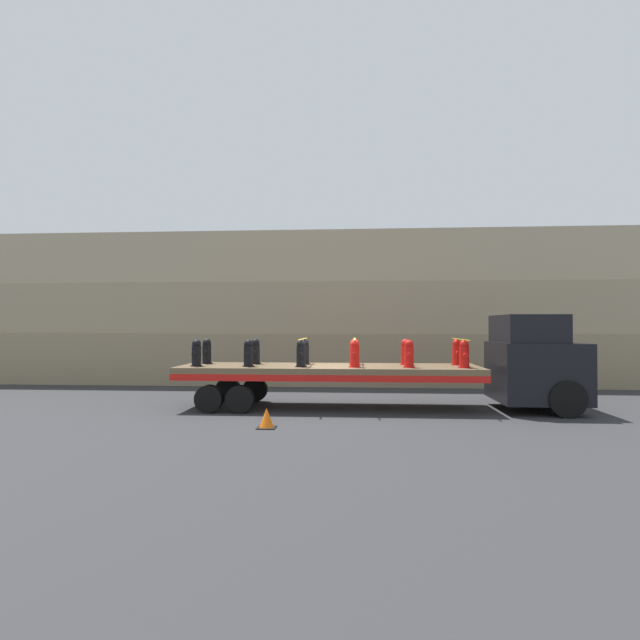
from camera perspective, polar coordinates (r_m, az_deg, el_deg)
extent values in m
plane|color=#2D2D30|center=(15.99, 1.00, -10.01)|extent=(120.00, 120.00, 0.00)
cube|color=gray|center=(22.57, 1.93, -4.40)|extent=(60.00, 3.00, 2.25)
cube|color=tan|center=(22.69, 1.94, 1.29)|extent=(60.00, 3.00, 2.25)
cube|color=tan|center=(23.02, 1.96, 6.88)|extent=(60.00, 3.00, 2.25)
cube|color=black|center=(16.75, 23.43, -5.44)|extent=(2.47, 2.56, 1.79)
cube|color=black|center=(16.61, 22.61, -0.93)|extent=(1.73, 2.35, 0.85)
cube|color=black|center=(16.96, 25.59, -4.15)|extent=(0.99, 2.25, 1.00)
cylinder|color=black|center=(15.84, 26.40, -8.09)|extent=(1.06, 0.28, 1.06)
cylinder|color=black|center=(18.10, 23.46, -7.17)|extent=(1.06, 0.28, 1.06)
cube|color=brown|center=(15.83, 1.00, -5.55)|extent=(9.40, 2.46, 0.18)
cube|color=red|center=(14.67, 0.75, -6.68)|extent=(9.40, 0.08, 0.20)
cube|color=red|center=(17.03, 1.22, -5.84)|extent=(9.40, 0.08, 0.20)
cylinder|color=black|center=(15.18, -9.15, -8.93)|extent=(0.83, 0.30, 0.83)
cylinder|color=black|center=(17.37, -7.42, -7.88)|extent=(0.83, 0.30, 0.83)
cylinder|color=black|center=(15.42, -12.59, -8.79)|extent=(0.83, 0.30, 0.83)
cylinder|color=black|center=(17.58, -10.45, -7.79)|extent=(0.83, 0.30, 0.83)
cylinder|color=black|center=(16.04, -13.94, -5.10)|extent=(0.36, 0.36, 0.03)
cylinder|color=black|center=(16.02, -13.94, -4.01)|extent=(0.29, 0.29, 0.64)
sphere|color=black|center=(16.01, -13.94, -2.65)|extent=(0.27, 0.27, 0.27)
cylinder|color=black|center=(15.81, -14.19, -3.78)|extent=(0.13, 0.15, 0.13)
cylinder|color=black|center=(16.23, -13.70, -3.70)|extent=(0.13, 0.15, 0.13)
cylinder|color=black|center=(17.08, -12.81, -4.83)|extent=(0.36, 0.36, 0.03)
cylinder|color=black|center=(17.06, -12.81, -3.81)|extent=(0.29, 0.29, 0.64)
sphere|color=black|center=(17.04, -12.81, -2.53)|extent=(0.27, 0.27, 0.27)
cylinder|color=black|center=(16.84, -13.03, -3.59)|extent=(0.13, 0.15, 0.13)
cylinder|color=black|center=(17.26, -12.60, -3.52)|extent=(0.13, 0.15, 0.13)
cylinder|color=black|center=(15.62, -8.19, -5.23)|extent=(0.36, 0.36, 0.03)
cylinder|color=black|center=(15.59, -8.19, -4.12)|extent=(0.29, 0.29, 0.64)
sphere|color=black|center=(15.58, -8.19, -2.72)|extent=(0.27, 0.27, 0.27)
cylinder|color=black|center=(15.38, -8.36, -3.88)|extent=(0.13, 0.15, 0.13)
cylinder|color=black|center=(15.80, -8.02, -3.80)|extent=(0.13, 0.15, 0.13)
cylinder|color=black|center=(16.67, -7.40, -4.94)|extent=(0.36, 0.36, 0.03)
cylinder|color=black|center=(16.65, -7.40, -3.90)|extent=(0.29, 0.29, 0.64)
sphere|color=black|center=(16.64, -7.39, -2.59)|extent=(0.27, 0.27, 0.27)
cylinder|color=black|center=(16.44, -7.55, -3.67)|extent=(0.13, 0.15, 0.13)
cylinder|color=black|center=(16.86, -7.25, -3.60)|extent=(0.13, 0.15, 0.13)
cylinder|color=black|center=(15.35, -2.18, -5.32)|extent=(0.36, 0.36, 0.03)
cylinder|color=black|center=(15.33, -2.18, -4.18)|extent=(0.29, 0.29, 0.64)
sphere|color=black|center=(15.31, -2.18, -2.76)|extent=(0.27, 0.27, 0.27)
cylinder|color=black|center=(15.11, -2.27, -3.95)|extent=(0.13, 0.15, 0.13)
cylinder|color=black|center=(15.54, -2.09, -3.85)|extent=(0.13, 0.15, 0.13)
cylinder|color=black|center=(16.43, -1.76, -5.01)|extent=(0.36, 0.36, 0.03)
cylinder|color=black|center=(16.41, -1.76, -3.95)|extent=(0.29, 0.29, 0.64)
sphere|color=black|center=(16.39, -1.76, -2.63)|extent=(0.27, 0.27, 0.27)
cylinder|color=black|center=(16.19, -1.84, -3.73)|extent=(0.13, 0.15, 0.13)
cylinder|color=black|center=(16.62, -1.69, -3.65)|extent=(0.13, 0.15, 0.13)
cylinder|color=red|center=(15.26, 3.98, -5.34)|extent=(0.36, 0.36, 0.03)
cylinder|color=red|center=(15.24, 3.98, -4.20)|extent=(0.29, 0.29, 0.64)
sphere|color=red|center=(15.22, 3.97, -2.78)|extent=(0.27, 0.27, 0.27)
cylinder|color=red|center=(15.02, 3.97, -3.96)|extent=(0.13, 0.15, 0.13)
cylinder|color=red|center=(15.45, 3.98, -3.87)|extent=(0.13, 0.15, 0.13)
cylinder|color=red|center=(16.34, 3.98, -5.03)|extent=(0.36, 0.36, 0.03)
cylinder|color=red|center=(16.32, 3.98, -3.97)|extent=(0.29, 0.29, 0.64)
sphere|color=red|center=(16.30, 3.98, -2.63)|extent=(0.27, 0.27, 0.27)
cylinder|color=red|center=(16.10, 3.98, -3.74)|extent=(0.13, 0.15, 0.13)
cylinder|color=red|center=(16.53, 3.99, -3.66)|extent=(0.13, 0.15, 0.13)
cylinder|color=red|center=(15.34, 10.13, -5.31)|extent=(0.36, 0.36, 0.03)
cylinder|color=red|center=(15.32, 10.13, -4.18)|extent=(0.29, 0.29, 0.64)
sphere|color=red|center=(15.30, 10.13, -2.75)|extent=(0.27, 0.27, 0.27)
cylinder|color=red|center=(15.10, 10.22, -3.94)|extent=(0.13, 0.15, 0.13)
cylinder|color=red|center=(15.54, 10.05, -3.85)|extent=(0.13, 0.15, 0.13)
cylinder|color=red|center=(16.42, 9.74, -5.00)|extent=(0.36, 0.36, 0.03)
cylinder|color=red|center=(16.40, 9.73, -3.95)|extent=(0.29, 0.29, 0.64)
sphere|color=red|center=(16.38, 9.73, -2.62)|extent=(0.27, 0.27, 0.27)
cylinder|color=red|center=(16.18, 9.81, -3.72)|extent=(0.13, 0.15, 0.13)
cylinder|color=red|center=(16.61, 9.66, -3.64)|extent=(0.13, 0.15, 0.13)
cylinder|color=red|center=(15.60, 16.16, -5.22)|extent=(0.36, 0.36, 0.03)
cylinder|color=red|center=(15.58, 16.15, -4.10)|extent=(0.29, 0.29, 0.64)
sphere|color=red|center=(15.56, 16.15, -2.70)|extent=(0.27, 0.27, 0.27)
cylinder|color=red|center=(15.36, 16.32, -3.87)|extent=(0.13, 0.15, 0.13)
cylinder|color=red|center=(15.79, 15.99, -3.78)|extent=(0.13, 0.15, 0.13)
cylinder|color=red|center=(16.66, 15.37, -4.93)|extent=(0.36, 0.36, 0.03)
cylinder|color=red|center=(16.64, 15.37, -3.88)|extent=(0.29, 0.29, 0.64)
sphere|color=red|center=(16.62, 15.37, -2.57)|extent=(0.27, 0.27, 0.27)
cylinder|color=red|center=(16.42, 15.52, -3.66)|extent=(0.13, 0.15, 0.13)
cylinder|color=red|center=(16.85, 15.23, -3.58)|extent=(0.13, 0.15, 0.13)
cube|color=yellow|center=(15.85, -1.96, -2.18)|extent=(0.05, 2.66, 0.01)
cube|color=yellow|center=(15.76, 3.98, -2.18)|extent=(0.05, 2.66, 0.01)
cube|color=yellow|center=(16.09, 15.74, -2.13)|extent=(0.05, 2.66, 0.01)
cube|color=black|center=(13.01, -6.13, -12.12)|extent=(0.47, 0.47, 0.03)
cone|color=orange|center=(12.96, -6.12, -11.01)|extent=(0.36, 0.36, 0.49)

